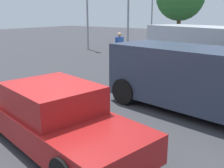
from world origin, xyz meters
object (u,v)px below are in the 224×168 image
(van_white, at_px, (206,51))
(pedestrian, at_px, (119,46))
(suv_dark, at_px, (194,77))
(sedan_foreground, at_px, (55,117))

(van_white, bearing_deg, pedestrian, -164.45)
(suv_dark, relative_size, pedestrian, 2.89)
(sedan_foreground, distance_m, pedestrian, 9.21)
(van_white, relative_size, suv_dark, 1.14)
(pedestrian, bearing_deg, van_white, -168.05)
(sedan_foreground, height_order, pedestrian, pedestrian)
(suv_dark, distance_m, pedestrian, 7.37)
(sedan_foreground, relative_size, suv_dark, 0.95)
(sedan_foreground, xyz_separation_m, suv_dark, (1.66, 3.65, 0.42))
(van_white, distance_m, pedestrian, 4.77)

